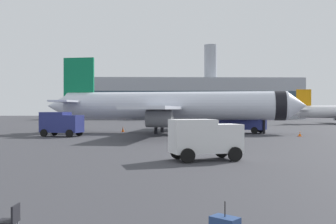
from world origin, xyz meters
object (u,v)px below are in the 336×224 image
Objects in this scene: airplane_at_gate at (172,106)px; safety_cone_mid at (300,134)px; safety_cone_near at (123,129)px; gate_chair at (10,219)px; fuel_truck at (242,120)px; cargo_van at (205,137)px; service_truck at (61,123)px.

safety_cone_mid is at bearing -25.63° from airplane_at_gate.
safety_cone_near is 1.25× the size of safety_cone_mid.
airplane_at_gate is at bearing 82.68° from gate_chair.
safety_cone_near is (-16.55, 3.08, -1.39)m from fuel_truck.
fuel_truck is at bearing 70.90° from gate_chair.
cargo_van is 26.02m from safety_cone_mid.
gate_chair is at bearing -97.32° from airplane_at_gate.
fuel_truck reaches higher than safety_cone_near.
cargo_van is at bearing -76.22° from safety_cone_near.
fuel_truck reaches higher than safety_cone_mid.
airplane_at_gate is 5.63× the size of fuel_truck.
airplane_at_gate is 29.18m from cargo_van.
cargo_van is 16.55m from gate_chair.
safety_cone_near reaches higher than safety_cone_mid.
fuel_truck reaches higher than gate_chair.
fuel_truck is at bearing 15.80° from service_truck.
fuel_truck is (23.06, 6.52, 0.16)m from service_truck.
safety_cone_mid is (28.42, -0.70, -1.30)m from service_truck.
gate_chair is (-20.67, -37.01, 0.19)m from safety_cone_mid.
safety_cone_mid is (14.02, 21.88, -1.15)m from cargo_van.
gate_chair is at bearing -113.73° from cargo_van.
service_truck is (-13.42, -6.50, -2.05)m from airplane_at_gate.
gate_chair is (-15.31, -44.23, -1.27)m from fuel_truck.
airplane_at_gate is at bearing 154.37° from safety_cone_mid.
safety_cone_near is at bearing 169.45° from fuel_truck.
safety_cone_mid is (15.00, -7.19, -3.35)m from airplane_at_gate.
cargo_van reaches higher than safety_cone_mid.
airplane_at_gate is at bearing -179.86° from fuel_truck.
fuel_truck is 10.27× the size of safety_cone_mid.
service_truck is at bearing -124.10° from safety_cone_near.
fuel_truck is 8.22× the size of safety_cone_near.
service_truck is at bearing -154.16° from airplane_at_gate.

